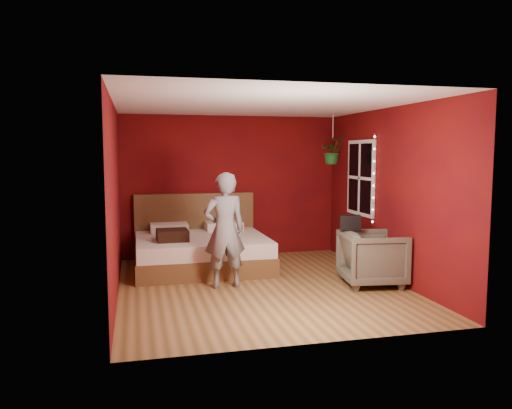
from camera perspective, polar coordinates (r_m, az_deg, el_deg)
name	(u,v)px	position (r m, az deg, el deg)	size (l,w,h in m)	color
floor	(261,286)	(7.32, 0.54, -9.29)	(4.50, 4.50, 0.00)	olive
room_walls	(261,170)	(7.07, 0.55, 3.95)	(4.04, 4.54, 2.62)	maroon
window	(360,178)	(8.60, 11.86, 2.99)	(0.05, 0.97, 1.27)	white
fairy_lights	(374,180)	(8.12, 13.29, 2.79)	(0.04, 0.04, 1.45)	silver
bed	(201,249)	(8.46, -6.32, -5.10)	(2.16, 1.83, 1.19)	brown
person	(225,230)	(7.11, -3.62, -2.96)	(0.60, 0.40, 1.65)	gray
armchair	(372,258)	(7.49, 13.17, -6.00)	(0.84, 0.87, 0.79)	#5C5A48
handbag	(350,222)	(7.50, 10.70, -2.03)	(0.30, 0.15, 0.22)	black
throw_pillow	(172,235)	(8.01, -9.54, -3.47)	(0.49, 0.49, 0.17)	black
hanging_plant	(333,151)	(8.70, 8.75, 6.04)	(0.50, 0.46, 0.88)	silver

